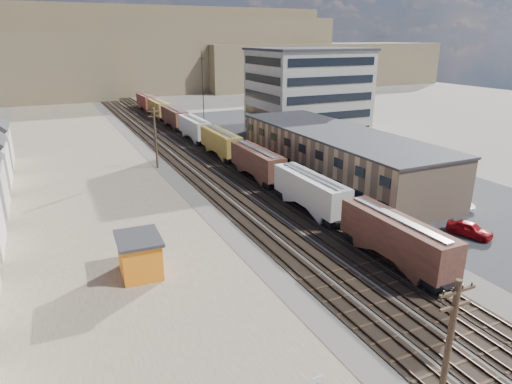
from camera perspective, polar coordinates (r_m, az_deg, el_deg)
name	(u,v)px	position (r m, az deg, el deg)	size (l,w,h in m)	color
ground	(355,267)	(44.55, 12.25, -9.16)	(300.00, 300.00, 0.00)	#6B6356
ballast_bed	(192,152)	(86.92, -8.00, 4.94)	(18.00, 200.00, 0.06)	#4C4742
dirt_yard	(86,180)	(73.81, -20.51, 1.41)	(24.00, 180.00, 0.03)	#725F4E
asphalt_lot	(335,158)	(83.29, 9.88, 4.23)	(26.00, 120.00, 0.04)	#232326
rail_tracks	(189,152)	(86.75, -8.35, 4.96)	(11.40, 200.00, 0.24)	black
freight_train	(207,134)	(89.58, -6.19, 7.24)	(3.00, 119.74, 4.46)	black
warehouse	(336,154)	(70.56, 9.98, 4.64)	(12.40, 40.40, 7.25)	tan
office_tower	(307,92)	(101.28, 6.44, 12.27)	(22.60, 18.60, 18.45)	#9E998E
utility_pole_south	(446,364)	(25.74, 22.63, -19.25)	(2.20, 0.32, 10.00)	#382619
utility_pole_north	(155,137)	(76.09, -12.47, 6.78)	(2.20, 0.32, 10.00)	#382619
radio_mast	(203,96)	(96.51, -6.63, 11.86)	(1.20, 0.16, 18.00)	black
hills_north	(100,54)	(200.32, -18.89, 15.99)	(265.00, 80.00, 32.00)	brown
maintenance_shed	(140,255)	(42.98, -14.34, -7.62)	(4.08, 5.16, 3.65)	orange
parked_car_red	(470,229)	(54.73, 25.15, -4.25)	(1.91, 4.76, 1.62)	#A10E16
parked_car_white	(459,202)	(63.27, 24.07, -1.17)	(1.55, 4.45, 1.47)	white
parked_car_blue	(342,144)	(91.32, 10.68, 5.96)	(2.62, 5.69, 1.58)	navy
parked_car_far	(326,136)	(98.37, 8.69, 6.95)	(1.76, 4.37, 1.49)	silver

